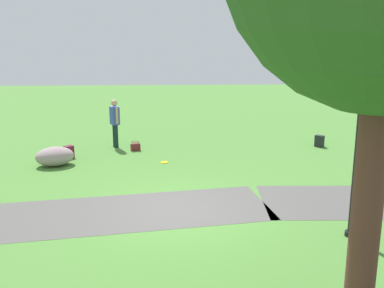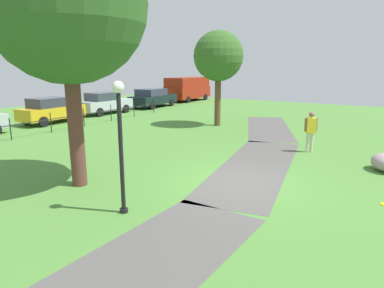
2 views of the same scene
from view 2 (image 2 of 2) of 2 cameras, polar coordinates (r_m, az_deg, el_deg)
ground_plane at (r=10.48m, az=7.26°, el=-6.35°), size 48.00×48.00×0.00m
footpath_segment_mid at (r=12.23m, az=10.53°, el=-3.61°), size 8.26×3.53×0.01m
footpath_segment_far at (r=19.97m, az=12.59°, el=2.73°), size 8.26×5.11×0.01m
large_shade_tree at (r=10.28m, az=-20.28°, el=21.25°), size 4.34×4.34×7.26m
young_tree_near_path at (r=19.88m, az=4.43°, el=14.31°), size 2.82×2.82×5.37m
lamp_post at (r=7.96m, az=-11.89°, el=1.84°), size 0.28×0.28×3.12m
man_near_boulder at (r=14.54m, az=19.17°, el=2.38°), size 0.39×0.46×1.65m
park_fence at (r=18.14m, az=-28.07°, el=2.48°), size 22.05×0.05×1.05m
parked_sedan_grey at (r=22.54m, az=-22.47°, el=5.27°), size 3.93×1.75×1.56m
parked_wagon_silver at (r=25.70m, az=-14.36°, el=6.68°), size 4.10×1.94×1.56m
parked_hatchback_blue at (r=29.17m, az=-6.55°, el=7.71°), size 4.63×2.09×1.56m
delivery_van at (r=34.33m, az=-0.77°, el=9.34°), size 5.25×2.53×2.30m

